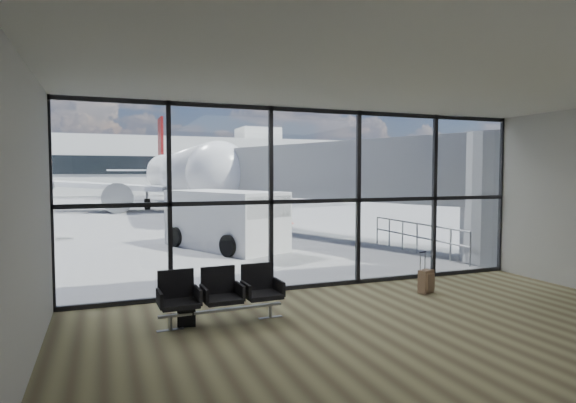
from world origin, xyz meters
TOP-DOWN VIEW (x-y plane):
  - ground at (0.00, 40.00)m, footprint 220.00×220.00m
  - lounge_shell at (0.00, -4.80)m, footprint 12.02×8.01m
  - glass_curtain_wall at (0.00, 0.00)m, footprint 12.10×0.12m
  - jet_bridge at (4.90, 7.07)m, footprint 8.00×16.50m
  - apron_railing at (5.60, 3.50)m, footprint 0.06×5.46m
  - far_terminal at (-0.59, 61.97)m, footprint 80.00×12.20m
  - tree_5 at (-15.00, 72.00)m, footprint 6.27×6.27m
  - seating_row at (-2.90, -1.92)m, footprint 2.41×0.74m
  - backpack at (-3.56, -1.96)m, footprint 0.37×0.35m
  - suitcase at (2.24, -1.51)m, footprint 0.42×0.35m
  - airliner at (1.00, 29.91)m, footprint 30.88×35.71m
  - service_van at (-0.56, 7.04)m, footprint 4.11×5.55m
  - mobile_stairs at (-8.66, 13.15)m, footprint 2.79×3.73m
  - traffic_cone_a at (-1.78, 11.34)m, footprint 0.44×0.44m
  - traffic_cone_c at (5.00, 14.82)m, footprint 0.44×0.44m

SIDE VIEW (x-z plane):
  - ground at x=0.00m, z-range 0.00..0.00m
  - backpack at x=-3.56m, z-range -0.01..0.49m
  - traffic_cone_a at x=-1.78m, z-range -0.02..0.61m
  - traffic_cone_c at x=5.00m, z-range -0.02..0.62m
  - suitcase at x=2.24m, z-range -0.20..0.80m
  - mobile_stairs at x=-8.66m, z-range -0.62..1.77m
  - seating_row at x=-2.90m, z-range 0.06..1.13m
  - apron_railing at x=5.60m, z-range 0.16..1.27m
  - service_van at x=-0.56m, z-range 0.03..2.24m
  - glass_curtain_wall at x=0.00m, z-range 0.00..4.50m
  - lounge_shell at x=0.00m, z-range 0.40..4.91m
  - jet_bridge at x=4.90m, z-range 0.59..4.92m
  - airliner at x=1.00m, z-range -1.80..7.40m
  - far_terminal at x=-0.59m, z-range -1.29..9.71m
  - tree_5 at x=-15.00m, z-range 1.36..10.39m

